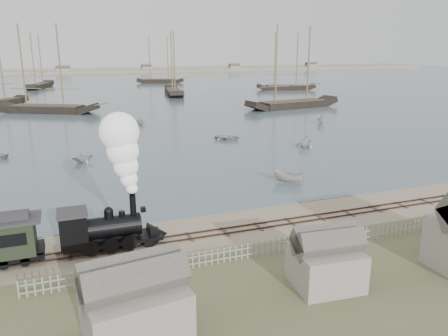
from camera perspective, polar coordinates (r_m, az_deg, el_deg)
name	(u,v)px	position (r m, az deg, el deg)	size (l,w,h in m)	color
ground	(228,222)	(38.06, 0.48, -7.01)	(600.00, 600.00, 0.00)	tan
harbor_water	(90,83)	(203.78, -17.10, 10.62)	(600.00, 336.00, 0.06)	#475B65
rail_track	(236,230)	(36.33, 1.62, -8.07)	(120.00, 1.80, 0.16)	#36241D
picket_fence_west	(174,272)	(30.27, -6.50, -13.33)	(19.00, 0.10, 1.20)	gray
picket_fence_east	(405,234)	(38.49, 22.60, -7.99)	(15.00, 0.10, 1.20)	gray
shed_mid	(325,285)	(29.28, 13.00, -14.71)	(4.00, 3.50, 3.60)	gray
far_spit	(81,73)	(283.53, -18.21, 11.68)	(500.00, 20.00, 1.80)	tan
locomotive	(121,190)	(32.64, -13.27, -2.85)	(7.86, 2.94, 9.80)	black
rowboat_1	(83,157)	(59.96, -17.99, 1.40)	(2.81, 2.42, 1.48)	#B9B7B0
rowboat_2	(288,177)	(48.62, 8.36, -1.20)	(3.62, 1.36, 1.40)	#B9B7B0
rowboat_3	(227,137)	(71.36, 0.43, 4.04)	(4.12, 2.94, 0.85)	#B9B7B0
rowboat_4	(305,142)	(66.99, 10.59, 3.41)	(3.27, 2.82, 1.72)	#B9B7B0
rowboat_5	(321,120)	(89.53, 12.49, 6.19)	(3.77, 1.42, 1.46)	#B9B7B0
rowboat_7	(140,121)	(87.20, -10.89, 6.07)	(2.89, 2.50, 1.52)	#B9B7B0
schooner_2	(43,69)	(109.35, -22.56, 11.90)	(23.79, 5.49, 20.00)	black
schooner_3	(173,63)	(142.54, -6.70, 13.47)	(22.02, 5.08, 20.00)	black
schooner_4	(294,67)	(111.42, 9.16, 12.89)	(25.74, 5.94, 20.00)	black
schooner_5	(287,61)	(160.57, 8.23, 13.62)	(20.88, 4.82, 20.00)	black
schooner_7	(37,61)	(180.19, -23.21, 12.75)	(21.47, 4.96, 20.00)	black
schooner_8	(160,59)	(192.69, -8.42, 13.88)	(19.91, 4.59, 20.00)	black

